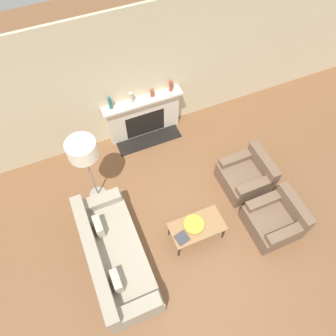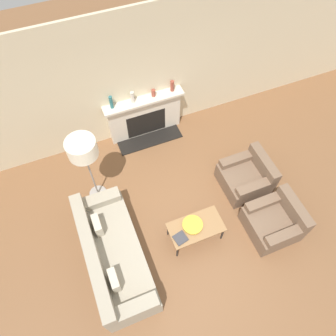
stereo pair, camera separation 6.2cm
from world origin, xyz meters
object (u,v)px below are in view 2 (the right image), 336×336
armchair_far (247,177)px  mantel_vase_right (172,86)px  armchair_near (275,221)px  book (180,238)px  mantel_vase_center_right (153,93)px  coffee_table (196,228)px  mantel_vase_center_left (132,97)px  floor_lamp (83,151)px  bowl (193,225)px  couch (113,255)px  fireplace (145,117)px  mantel_vase_left (111,102)px

armchair_far → mantel_vase_right: (-0.75, 2.07, 0.85)m
armchair_near → book: (-1.74, 0.29, 0.17)m
armchair_near → mantel_vase_center_right: size_ratio=5.63×
coffee_table → book: book is taller
armchair_far → coffee_table: size_ratio=0.91×
mantel_vase_center_left → floor_lamp: bearing=-135.9°
armchair_near → mantel_vase_right: (-0.75, 3.10, 0.85)m
bowl → floor_lamp: size_ratio=0.22×
mantel_vase_center_left → mantel_vase_center_right: bearing=0.0°
couch → floor_lamp: (0.08, 1.43, 1.13)m
armchair_far → mantel_vase_center_right: size_ratio=5.63×
couch → bowl: bearing=-92.3°
mantel_vase_right → fireplace: bearing=-178.6°
mantel_vase_right → couch: bearing=-129.5°
armchair_near → fireplace: bearing=-155.8°
coffee_table → floor_lamp: floor_lamp is taller
mantel_vase_right → book: bearing=-109.5°
mantel_vase_right → armchair_near: bearing=-76.4°
couch → armchair_far: couch is taller
couch → book: size_ratio=8.79×
fireplace → coffee_table: 2.70m
couch → coffee_table: bearing=-93.8°
coffee_table → bowl: 0.09m
armchair_far → coffee_table: 1.55m
couch → fireplace: bearing=-30.3°
mantel_vase_left → floor_lamp: bearing=-123.7°
couch → armchair_near: bearing=-99.4°
bowl → mantel_vase_center_left: mantel_vase_center_left is taller
coffee_table → book: bearing=-164.1°
fireplace → book: 2.82m
fireplace → floor_lamp: floor_lamp is taller
mantel_vase_center_left → mantel_vase_left: bearing=180.0°
floor_lamp → mantel_vase_left: (0.79, 1.18, -0.29)m
fireplace → mantel_vase_center_right: size_ratio=10.98×
fireplace → armchair_near: size_ratio=1.95×
armchair_far → bowl: (-1.46, -0.60, 0.19)m
fireplace → mantel_vase_center_left: bearing=175.8°
armchair_near → bowl: armchair_near is taller
book → mantel_vase_center_left: mantel_vase_center_left is taller
fireplace → mantel_vase_center_right: (0.23, 0.02, 0.59)m
coffee_table → couch: bearing=176.2°
fireplace → bowl: size_ratio=4.70×
floor_lamp → mantel_vase_right: (2.07, 1.18, -0.32)m
fireplace → coffee_table: size_ratio=1.77×
mantel_vase_center_right → mantel_vase_right: mantel_vase_right is taller
mantel_vase_center_left → armchair_near: bearing=-62.7°
book → mantel_vase_center_right: bearing=66.5°
fireplace → book: fireplace is taller
coffee_table → mantel_vase_right: mantel_vase_right is taller
armchair_near → mantel_vase_center_left: bearing=-152.7°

